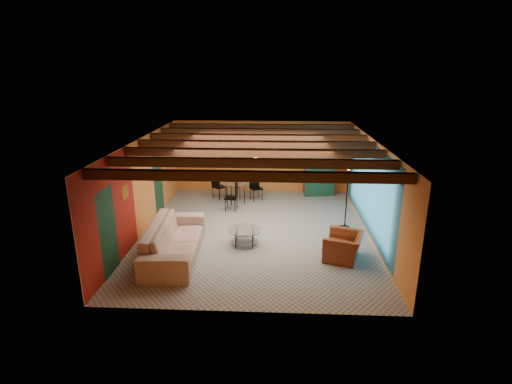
# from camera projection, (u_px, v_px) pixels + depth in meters

# --- Properties ---
(room) EXTENTS (6.52, 8.01, 2.71)m
(room) POSITION_uv_depth(u_px,v_px,m) (256.00, 151.00, 11.04)
(room) COLOR gray
(room) RESTS_ON ground
(sofa) EXTENTS (1.35, 3.09, 0.88)m
(sofa) POSITION_uv_depth(u_px,v_px,m) (174.00, 240.00, 10.04)
(sofa) COLOR tan
(sofa) RESTS_ON ground
(armchair) EXTENTS (1.16, 1.24, 0.66)m
(armchair) POSITION_uv_depth(u_px,v_px,m) (344.00, 246.00, 9.93)
(armchair) COLOR maroon
(armchair) RESTS_ON ground
(coffee_table) EXTENTS (0.91, 0.91, 0.45)m
(coffee_table) POSITION_uv_depth(u_px,v_px,m) (245.00, 237.00, 10.71)
(coffee_table) COLOR white
(coffee_table) RESTS_ON ground
(dining_table) EXTENTS (2.57, 2.57, 1.01)m
(dining_table) POSITION_uv_depth(u_px,v_px,m) (236.00, 189.00, 13.96)
(dining_table) COLOR white
(dining_table) RESTS_ON ground
(armoire) EXTENTS (1.16, 0.70, 1.91)m
(armoire) POSITION_uv_depth(u_px,v_px,m) (320.00, 170.00, 14.78)
(armoire) COLOR maroon
(armoire) RESTS_ON ground
(floor_lamp) EXTENTS (0.41, 0.41, 1.99)m
(floor_lamp) POSITION_uv_depth(u_px,v_px,m) (347.00, 196.00, 11.62)
(floor_lamp) COLOR black
(floor_lamp) RESTS_ON ground
(ceiling_fan) EXTENTS (1.50, 1.50, 0.44)m
(ceiling_fan) POSITION_uv_depth(u_px,v_px,m) (256.00, 152.00, 10.94)
(ceiling_fan) COLOR #472614
(ceiling_fan) RESTS_ON ceiling
(painting) EXTENTS (1.05, 0.03, 0.65)m
(painting) POSITION_uv_depth(u_px,v_px,m) (237.00, 149.00, 14.96)
(painting) COLOR black
(painting) RESTS_ON wall_back
(potted_plant) EXTENTS (0.47, 0.42, 0.46)m
(potted_plant) POSITION_uv_depth(u_px,v_px,m) (321.00, 138.00, 14.42)
(potted_plant) COLOR #26661E
(potted_plant) RESTS_ON armoire
(vase) EXTENTS (0.23, 0.23, 0.20)m
(vase) POSITION_uv_depth(u_px,v_px,m) (235.00, 172.00, 13.78)
(vase) COLOR orange
(vase) RESTS_ON dining_table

